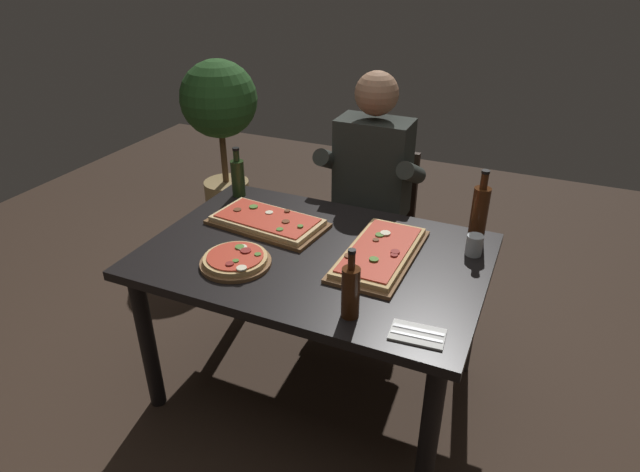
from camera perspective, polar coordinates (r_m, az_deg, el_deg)
The scene contains 13 objects.
ground_plane at distance 2.70m, azimuth -0.45°, elevation -15.32°, with size 6.40×6.40×0.00m, color #38281E.
dining_table at distance 2.30m, azimuth -0.51°, elevation -3.72°, with size 1.40×0.96×0.74m.
pizza_rectangular_front at distance 2.46m, azimuth -5.57°, elevation 1.55°, with size 0.55×0.33×0.05m.
pizza_rectangular_left at distance 2.22m, azimuth 6.34°, elevation -1.79°, with size 0.28×0.56×0.05m.
pizza_round_far at distance 2.18m, azimuth -8.89°, elevation -2.54°, with size 0.29×0.29×0.05m.
wine_bottle_dark at distance 1.83m, azimuth 3.25°, elevation -5.81°, with size 0.06×0.06×0.26m.
oil_bottle_amber at distance 2.75m, azimuth -8.67°, elevation 6.22°, with size 0.07×0.07×0.25m.
vinegar_bottle_green at distance 2.38m, azimuth 16.48°, elevation 2.40°, with size 0.07×0.07×0.32m.
tumbler_near_camera at distance 2.31m, azimuth 15.96°, elevation -1.04°, with size 0.07×0.07×0.09m.
napkin_cutlery_set at distance 1.83m, azimuth 10.24°, elevation -10.18°, with size 0.19×0.12×0.01m.
diner_chair at distance 3.08m, azimuth 5.77°, elevation 1.71°, with size 0.44×0.44×0.87m.
seated_diner at distance 2.87m, azimuth 5.25°, elevation 5.27°, with size 0.53×0.41×1.33m.
potted_plant_corner at distance 3.87m, azimuth -10.45°, elevation 11.84°, with size 0.53×0.53×1.20m.
Camera 1 is at (0.81, -1.77, 1.88)m, focal length 30.30 mm.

